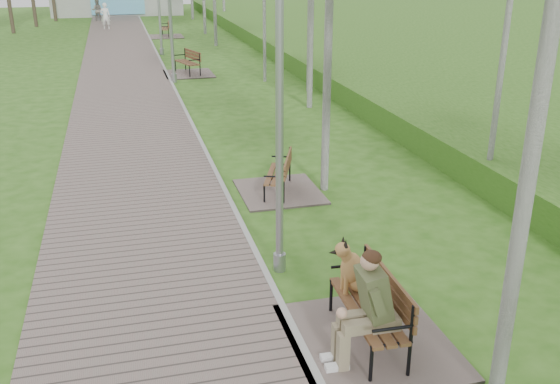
{
  "coord_description": "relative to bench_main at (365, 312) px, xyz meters",
  "views": [
    {
      "loc": [
        -1.96,
        -2.91,
        4.72
      ],
      "look_at": [
        0.32,
        5.84,
        1.23
      ],
      "focal_mm": 40.0,
      "sensor_mm": 36.0,
      "label": 1
    }
  ],
  "objects": [
    {
      "name": "bench_third",
      "position": [
        0.06,
        19.54,
        -0.27
      ],
      "size": [
        1.95,
        2.17,
        1.2
      ],
      "color": "#71635B",
      "rests_on": "ground"
    },
    {
      "name": "walkway",
      "position": [
        -2.52,
        18.14,
        -0.48
      ],
      "size": [
        3.5,
        67.0,
        0.04
      ],
      "primitive_type": "cube",
      "color": "#71635B",
      "rests_on": "ground"
    },
    {
      "name": "bench_second",
      "position": [
        0.29,
        5.54,
        -0.31
      ],
      "size": [
        1.66,
        1.84,
        1.02
      ],
      "color": "#71635B",
      "rests_on": "ground"
    },
    {
      "name": "kerb",
      "position": [
        -0.77,
        18.14,
        -0.47
      ],
      "size": [
        0.1,
        67.0,
        0.05
      ],
      "primitive_type": "cube",
      "color": "#999993",
      "rests_on": "ground"
    },
    {
      "name": "bench_far",
      "position": [
        0.21,
        32.03,
        -0.28
      ],
      "size": [
        1.93,
        2.14,
        1.18
      ],
      "color": "#71635B",
      "rests_on": "ground"
    },
    {
      "name": "bench_main",
      "position": [
        0.0,
        0.0,
        0.0
      ],
      "size": [
        2.01,
        2.24,
        1.76
      ],
      "color": "#71635B",
      "rests_on": "ground"
    },
    {
      "name": "pedestrian_far",
      "position": [
        -3.78,
        42.31,
        0.27
      ],
      "size": [
        0.82,
        0.69,
        1.53
      ],
      "primitive_type": "imported",
      "rotation": [
        0.0,
        0.0,
        2.98
      ],
      "color": "gray",
      "rests_on": "ground"
    },
    {
      "name": "lamp_post_near",
      "position": [
        -0.52,
        2.23,
        1.86
      ],
      "size": [
        0.2,
        0.2,
        5.05
      ],
      "color": "gray",
      "rests_on": "ground"
    },
    {
      "name": "pedestrian_near",
      "position": [
        -3.19,
        36.77,
        0.34
      ],
      "size": [
        0.64,
        0.44,
        1.68
      ],
      "primitive_type": "imported",
      "rotation": [
        0.0,
        0.0,
        3.07
      ],
      "color": "white",
      "rests_on": "ground"
    },
    {
      "name": "lamp_post_second",
      "position": [
        -0.65,
        18.04,
        2.12
      ],
      "size": [
        0.22,
        0.22,
        5.61
      ],
      "color": "gray",
      "rests_on": "ground"
    },
    {
      "name": "lamp_post_third",
      "position": [
        -0.55,
        25.13,
        2.0
      ],
      "size": [
        0.21,
        0.21,
        5.34
      ],
      "color": "gray",
      "rests_on": "ground"
    },
    {
      "name": "embankment",
      "position": [
        11.23,
        16.64,
        -0.5
      ],
      "size": [
        14.0,
        70.0,
        1.6
      ],
      "primitive_type": "cube",
      "color": "#578A31",
      "rests_on": "ground"
    }
  ]
}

